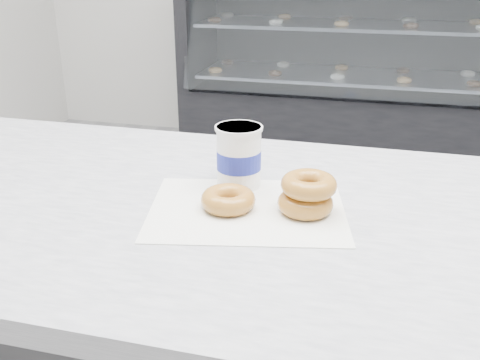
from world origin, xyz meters
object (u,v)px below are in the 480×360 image
(display_case, at_px, (370,90))
(coffee_cup, at_px, (239,156))
(donut_stack, at_px, (307,194))
(donut_single, at_px, (228,199))

(display_case, height_order, coffee_cup, display_case)
(display_case, height_order, donut_stack, display_case)
(donut_stack, xyz_separation_m, coffee_cup, (-0.14, 0.08, 0.03))
(donut_single, height_order, donut_stack, donut_stack)
(display_case, distance_m, donut_stack, 2.75)
(donut_single, distance_m, coffee_cup, 0.11)
(donut_stack, distance_m, coffee_cup, 0.17)
(display_case, xyz_separation_m, donut_stack, (-0.06, -2.71, 0.44))
(donut_single, distance_m, donut_stack, 0.14)
(donut_single, xyz_separation_m, coffee_cup, (-0.01, 0.10, 0.04))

